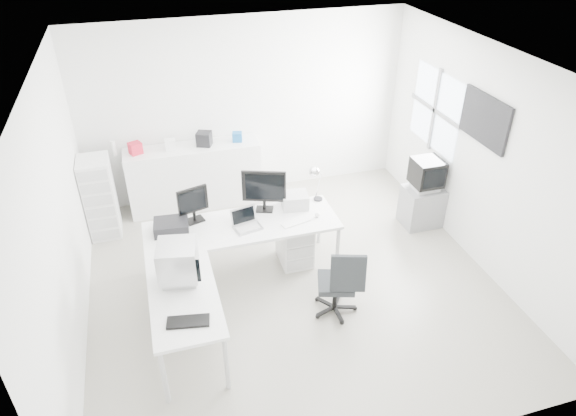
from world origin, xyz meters
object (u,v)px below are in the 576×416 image
object	(u,v)px
lcd_monitor_small	(193,204)
laser_printer	(295,200)
filing_cabinet	(100,197)
office_chair	(336,280)
crt_monitor	(178,264)
tv_cabinet	(421,206)
inkjet_printer	(171,226)
lcd_monitor_large	(264,191)
crt_tv	(427,175)
drawer_pedestal	(295,242)
main_desk	(244,249)
sideboard	(195,176)
side_desk	(187,322)
laptop	(248,222)

from	to	relation	value
lcd_monitor_small	laser_printer	distance (m)	1.31
laser_printer	filing_cabinet	size ratio (longest dim) A/B	0.28
lcd_monitor_small	office_chair	xyz separation A→B (m)	(1.43, -1.25, -0.53)
crt_monitor	tv_cabinet	size ratio (longest dim) A/B	0.73
inkjet_printer	lcd_monitor_large	size ratio (longest dim) A/B	0.70
inkjet_printer	lcd_monitor_small	world-z (taller)	lcd_monitor_small
inkjet_printer	laser_printer	xyz separation A→B (m)	(1.60, 0.12, 0.02)
inkjet_printer	lcd_monitor_large	distance (m)	1.23
laser_printer	crt_tv	bearing A→B (deg)	12.19
filing_cabinet	lcd_monitor_small	bearing A→B (deg)	-45.47
crt_tv	filing_cabinet	world-z (taller)	filing_cabinet
drawer_pedestal	office_chair	bearing A→B (deg)	-80.53
drawer_pedestal	main_desk	bearing A→B (deg)	-175.91
laser_printer	crt_tv	world-z (taller)	crt_tv
sideboard	filing_cabinet	world-z (taller)	filing_cabinet
crt_monitor	filing_cabinet	bearing A→B (deg)	121.66
lcd_monitor_large	sideboard	bearing A→B (deg)	133.52
inkjet_printer	lcd_monitor_large	world-z (taller)	lcd_monitor_large
lcd_monitor_small	laser_printer	xyz separation A→B (m)	(1.30, -0.03, -0.15)
drawer_pedestal	laser_printer	size ratio (longest dim) A/B	1.80
lcd_monitor_small	side_desk	bearing A→B (deg)	-118.89
inkjet_printer	sideboard	distance (m)	1.86
office_chair	sideboard	xyz separation A→B (m)	(-1.24, 2.87, 0.04)
inkjet_printer	tv_cabinet	distance (m)	3.66
tv_cabinet	filing_cabinet	world-z (taller)	filing_cabinet
lcd_monitor_small	laser_printer	size ratio (longest dim) A/B	1.46
inkjet_printer	filing_cabinet	xyz separation A→B (m)	(-0.89, 1.36, -0.23)
laptop	office_chair	size ratio (longest dim) A/B	0.33
lcd_monitor_small	lcd_monitor_large	size ratio (longest dim) A/B	0.84
main_desk	laser_printer	bearing A→B (deg)	16.35
laser_printer	tv_cabinet	distance (m)	2.09
main_desk	tv_cabinet	bearing A→B (deg)	7.95
laser_printer	tv_cabinet	world-z (taller)	laser_printer
inkjet_printer	filing_cabinet	bearing A→B (deg)	128.55
drawer_pedestal	laptop	xyz separation A→B (m)	(-0.65, -0.15, 0.55)
tv_cabinet	filing_cabinet	distance (m)	4.64
drawer_pedestal	filing_cabinet	size ratio (longest dim) A/B	0.50
lcd_monitor_large	crt_monitor	bearing A→B (deg)	-117.65
laptop	filing_cabinet	bearing A→B (deg)	126.38
laptop	laser_printer	xyz separation A→B (m)	(0.70, 0.32, -0.00)
lcd_monitor_large	filing_cabinet	bearing A→B (deg)	169.81
laptop	laser_printer	bearing A→B (deg)	12.01
lcd_monitor_small	tv_cabinet	bearing A→B (deg)	-14.01
side_desk	crt_monitor	size ratio (longest dim) A/B	3.20
tv_cabinet	sideboard	xyz separation A→B (m)	(-3.12, 1.49, 0.20)
crt_tv	lcd_monitor_large	bearing A→B (deg)	-176.78
crt_tv	sideboard	distance (m)	3.47
main_desk	filing_cabinet	bearing A→B (deg)	140.02
side_desk	filing_cabinet	xyz separation A→B (m)	(-0.89, 2.56, 0.22)
side_desk	laser_printer	xyz separation A→B (m)	(1.60, 1.32, 0.47)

